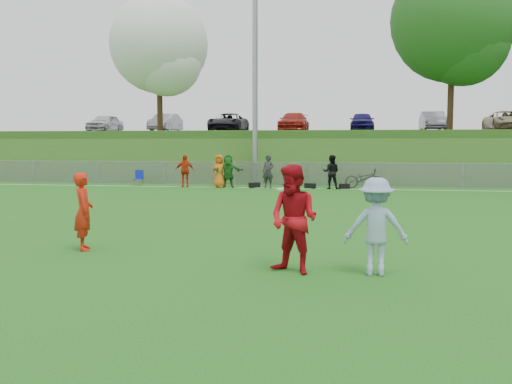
% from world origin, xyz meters
% --- Properties ---
extents(ground, '(120.00, 120.00, 0.00)m').
position_xyz_m(ground, '(0.00, 0.00, 0.00)').
color(ground, '#1B5812').
rests_on(ground, ground).
extents(sideline_far, '(60.00, 0.10, 0.01)m').
position_xyz_m(sideline_far, '(0.00, 18.00, 0.01)').
color(sideline_far, white).
rests_on(sideline_far, ground).
extents(fence, '(58.00, 0.06, 1.30)m').
position_xyz_m(fence, '(0.00, 20.00, 0.65)').
color(fence, gray).
rests_on(fence, ground).
extents(light_pole, '(1.20, 0.40, 12.15)m').
position_xyz_m(light_pole, '(-3.00, 20.80, 6.71)').
color(light_pole, gray).
rests_on(light_pole, ground).
extents(berm, '(120.00, 18.00, 3.00)m').
position_xyz_m(berm, '(0.00, 31.00, 1.50)').
color(berm, '#2E5517').
rests_on(berm, ground).
extents(parking_lot, '(120.00, 12.00, 0.10)m').
position_xyz_m(parking_lot, '(0.00, 33.00, 3.05)').
color(parking_lot, black).
rests_on(parking_lot, berm).
extents(tree_white_flowering, '(6.30, 6.30, 8.78)m').
position_xyz_m(tree_white_flowering, '(-9.84, 24.92, 8.32)').
color(tree_white_flowering, black).
rests_on(tree_white_flowering, berm).
extents(tree_green_near, '(7.14, 7.14, 9.95)m').
position_xyz_m(tree_green_near, '(8.16, 24.42, 9.03)').
color(tree_green_near, black).
rests_on(tree_green_near, berm).
extents(car_row, '(32.04, 5.18, 1.44)m').
position_xyz_m(car_row, '(-1.17, 32.00, 3.82)').
color(car_row, silver).
rests_on(car_row, parking_lot).
extents(spectator_row, '(8.58, 0.76, 1.69)m').
position_xyz_m(spectator_row, '(-3.04, 18.00, 0.85)').
color(spectator_row, red).
rests_on(spectator_row, ground).
extents(gear_bags, '(6.84, 0.54, 0.26)m').
position_xyz_m(gear_bags, '(0.85, 18.10, 0.13)').
color(gear_bags, black).
rests_on(gear_bags, ground).
extents(player_red_left, '(0.64, 0.73, 1.69)m').
position_xyz_m(player_red_left, '(-3.28, 0.73, 0.84)').
color(player_red_left, red).
rests_on(player_red_left, ground).
extents(player_red_center, '(1.17, 1.08, 1.94)m').
position_xyz_m(player_red_center, '(1.43, -0.68, 0.97)').
color(player_red_center, '#AD0C15').
rests_on(player_red_center, ground).
extents(player_blue, '(1.13, 0.68, 1.72)m').
position_xyz_m(player_blue, '(2.86, -0.57, 0.86)').
color(player_blue, '#8CAAC2').
rests_on(player_blue, ground).
extents(frisbee, '(0.30, 0.30, 0.03)m').
position_xyz_m(frisbee, '(1.17, -0.02, 1.45)').
color(frisbee, white).
rests_on(frisbee, ground).
extents(recycling_bin, '(0.55, 0.55, 0.81)m').
position_xyz_m(recycling_bin, '(-0.63, 18.32, 0.41)').
color(recycling_bin, '#0F1FA5').
rests_on(recycling_bin, ground).
extents(camp_chair, '(0.51, 0.52, 0.82)m').
position_xyz_m(camp_chair, '(-9.00, 18.52, 0.24)').
color(camp_chair, '#0E1FA0').
rests_on(camp_chair, ground).
extents(bicycle, '(2.05, 1.06, 1.03)m').
position_xyz_m(bicycle, '(3.00, 18.56, 0.51)').
color(bicycle, '#2B2C2E').
rests_on(bicycle, ground).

